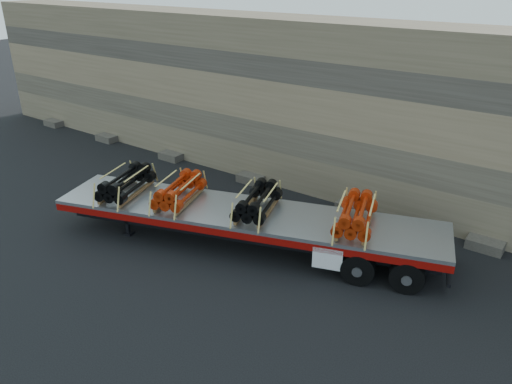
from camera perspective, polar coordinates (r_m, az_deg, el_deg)
ground at (r=17.53m, az=-1.89°, el=-6.03°), size 120.00×120.00×0.00m
rock_wall at (r=21.32m, az=8.89°, el=9.46°), size 44.00×3.00×7.00m
trailer at (r=17.16m, az=-1.24°, el=-4.17°), size 13.45×6.58×1.33m
bundle_front at (r=18.55m, az=-14.63°, el=0.95°), size 1.83×2.58×0.83m
bundle_midfront at (r=17.57m, az=-8.78°, el=0.10°), size 1.78×2.50×0.80m
bundle_midrear at (r=16.56m, az=0.16°, el=-1.15°), size 1.77×2.49×0.80m
bundle_rear at (r=15.97m, az=11.32°, el=-2.62°), size 1.83×2.57×0.82m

